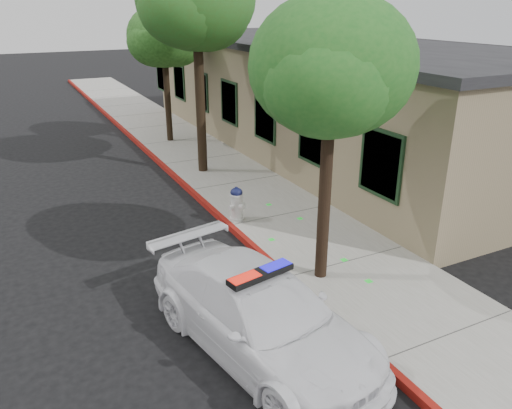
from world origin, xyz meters
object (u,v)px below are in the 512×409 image
object	(u,v)px
clapboard_building	(319,95)
police_car	(260,314)
fire_hydrant	(237,203)
street_tree_far	(165,39)
street_tree_near	(332,73)
street_tree_mid	(196,4)

from	to	relation	value
clapboard_building	police_car	size ratio (longest dim) A/B	4.02
fire_hydrant	street_tree_far	bearing A→B (deg)	61.01
clapboard_building	police_car	world-z (taller)	clapboard_building
police_car	street_tree_far	xyz separation A→B (m)	(2.89, 13.83, 3.52)
clapboard_building	street_tree_far	size ratio (longest dim) A/B	3.85
street_tree_near	street_tree_far	size ratio (longest dim) A/B	1.04
police_car	fire_hydrant	bearing A→B (deg)	58.46
police_car	street_tree_near	size ratio (longest dim) A/B	0.92
fire_hydrant	street_tree_mid	size ratio (longest dim) A/B	0.13
clapboard_building	fire_hydrant	bearing A→B (deg)	-137.84
clapboard_building	street_tree_far	xyz separation A→B (m)	(-5.30, 3.14, 2.10)
clapboard_building	street_tree_mid	distance (m)	6.67
police_car	street_tree_mid	size ratio (longest dim) A/B	0.73
police_car	street_tree_mid	xyz separation A→B (m)	(2.60, 9.40, 4.82)
fire_hydrant	clapboard_building	bearing A→B (deg)	19.82
clapboard_building	street_tree_near	size ratio (longest dim) A/B	3.68
police_car	fire_hydrant	world-z (taller)	police_car
police_car	street_tree_near	bearing A→B (deg)	22.09
street_tree_near	police_car	bearing A→B (deg)	-146.87
street_tree_far	clapboard_building	bearing A→B (deg)	-30.65
street_tree_near	street_tree_far	distance (m)	12.41
street_tree_near	street_tree_mid	bearing A→B (deg)	87.16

